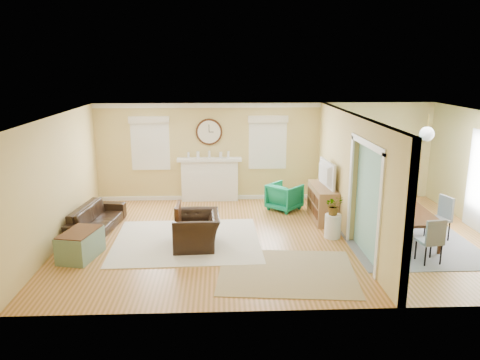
# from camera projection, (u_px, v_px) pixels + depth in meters

# --- Properties ---
(floor) EXTENTS (9.00, 9.00, 0.00)m
(floor) POSITION_uv_depth(u_px,v_px,m) (278.00, 238.00, 9.92)
(floor) COLOR #8F5D20
(floor) RESTS_ON ground
(wall_back) EXTENTS (9.00, 0.02, 2.60)m
(wall_back) POSITION_uv_depth(u_px,v_px,m) (265.00, 152.00, 12.51)
(wall_back) COLOR tan
(wall_back) RESTS_ON ground
(wall_front) EXTENTS (9.00, 0.02, 2.60)m
(wall_front) POSITION_uv_depth(u_px,v_px,m) (306.00, 228.00, 6.70)
(wall_front) COLOR tan
(wall_front) RESTS_ON ground
(wall_left) EXTENTS (0.02, 6.00, 2.60)m
(wall_left) POSITION_uv_depth(u_px,v_px,m) (57.00, 181.00, 9.42)
(wall_left) COLOR tan
(wall_left) RESTS_ON ground
(ceiling) EXTENTS (9.00, 6.00, 0.02)m
(ceiling) POSITION_uv_depth(u_px,v_px,m) (281.00, 115.00, 9.29)
(ceiling) COLOR white
(ceiling) RESTS_ON wall_back
(partition) EXTENTS (0.17, 6.00, 2.60)m
(partition) POSITION_uv_depth(u_px,v_px,m) (349.00, 172.00, 9.93)
(partition) COLOR tan
(partition) RESTS_ON ground
(fireplace) EXTENTS (1.70, 0.30, 1.17)m
(fireplace) POSITION_uv_depth(u_px,v_px,m) (210.00, 179.00, 12.51)
(fireplace) COLOR white
(fireplace) RESTS_ON ground
(wall_clock) EXTENTS (0.70, 0.07, 0.70)m
(wall_clock) POSITION_uv_depth(u_px,v_px,m) (209.00, 132.00, 12.29)
(wall_clock) COLOR #462110
(wall_clock) RESTS_ON wall_back
(window_left) EXTENTS (1.05, 0.13, 1.42)m
(window_left) POSITION_uv_depth(u_px,v_px,m) (150.00, 140.00, 12.25)
(window_left) COLOR white
(window_left) RESTS_ON wall_back
(window_right) EXTENTS (1.05, 0.13, 1.42)m
(window_right) POSITION_uv_depth(u_px,v_px,m) (268.00, 139.00, 12.38)
(window_right) COLOR white
(window_right) RESTS_ON wall_back
(pendant) EXTENTS (0.30, 0.30, 0.55)m
(pendant) POSITION_uv_depth(u_px,v_px,m) (427.00, 134.00, 9.51)
(pendant) COLOR gold
(pendant) RESTS_ON ceiling
(rug_cream) EXTENTS (3.06, 2.67, 0.02)m
(rug_cream) POSITION_uv_depth(u_px,v_px,m) (187.00, 241.00, 9.73)
(rug_cream) COLOR silver
(rug_cream) RESTS_ON floor
(rug_jute) EXTENTS (2.57, 2.18, 0.01)m
(rug_jute) POSITION_uv_depth(u_px,v_px,m) (287.00, 272.00, 8.28)
(rug_jute) COLOR tan
(rug_jute) RESTS_ON floor
(rug_grey) EXTENTS (2.54, 3.17, 0.01)m
(rug_grey) POSITION_uv_depth(u_px,v_px,m) (405.00, 239.00, 9.83)
(rug_grey) COLOR slate
(rug_grey) RESTS_ON floor
(sofa) EXTENTS (0.97, 1.96, 0.55)m
(sofa) POSITION_uv_depth(u_px,v_px,m) (97.00, 218.00, 10.33)
(sofa) COLOR black
(sofa) RESTS_ON floor
(eames_chair) EXTENTS (0.97, 1.09, 0.68)m
(eames_chair) POSITION_uv_depth(u_px,v_px,m) (196.00, 230.00, 9.39)
(eames_chair) COLOR black
(eames_chair) RESTS_ON floor
(green_chair) EXTENTS (1.03, 1.03, 0.67)m
(green_chair) POSITION_uv_depth(u_px,v_px,m) (284.00, 197.00, 11.77)
(green_chair) COLOR #1C7357
(green_chair) RESTS_ON floor
(trunk) EXTENTS (0.75, 1.02, 0.53)m
(trunk) POSITION_uv_depth(u_px,v_px,m) (81.00, 245.00, 8.85)
(trunk) COLOR gray
(trunk) RESTS_ON floor
(credenza) EXTENTS (0.47, 1.38, 0.80)m
(credenza) POSITION_uv_depth(u_px,v_px,m) (322.00, 203.00, 11.04)
(credenza) COLOR olive
(credenza) RESTS_ON floor
(tv) EXTENTS (0.23, 1.06, 0.61)m
(tv) POSITION_uv_depth(u_px,v_px,m) (323.00, 174.00, 10.87)
(tv) COLOR black
(tv) RESTS_ON credenza
(garden_stool) EXTENTS (0.34, 0.34, 0.51)m
(garden_stool) POSITION_uv_depth(u_px,v_px,m) (333.00, 226.00, 9.89)
(garden_stool) COLOR white
(garden_stool) RESTS_ON floor
(potted_plant) EXTENTS (0.43, 0.39, 0.42)m
(potted_plant) POSITION_uv_depth(u_px,v_px,m) (334.00, 205.00, 9.78)
(potted_plant) COLOR #337F33
(potted_plant) RESTS_ON garden_stool
(dining_table) EXTENTS (1.06, 1.81, 0.62)m
(dining_table) POSITION_uv_depth(u_px,v_px,m) (406.00, 225.00, 9.75)
(dining_table) COLOR #462110
(dining_table) RESTS_ON floor
(dining_chair_n) EXTENTS (0.52, 0.52, 0.95)m
(dining_chair_n) POSITION_uv_depth(u_px,v_px,m) (387.00, 199.00, 10.79)
(dining_chair_n) COLOR slate
(dining_chair_n) RESTS_ON floor
(dining_chair_s) EXTENTS (0.45, 0.45, 0.88)m
(dining_chair_s) POSITION_uv_depth(u_px,v_px,m) (430.00, 236.00, 8.57)
(dining_chair_s) COLOR slate
(dining_chair_s) RESTS_ON floor
(dining_chair_w) EXTENTS (0.41, 0.41, 0.90)m
(dining_chair_w) POSITION_uv_depth(u_px,v_px,m) (374.00, 215.00, 9.71)
(dining_chair_w) COLOR white
(dining_chair_w) RESTS_ON floor
(dining_chair_e) EXTENTS (0.50, 0.50, 0.93)m
(dining_chair_e) POSITION_uv_depth(u_px,v_px,m) (438.00, 215.00, 9.71)
(dining_chair_e) COLOR slate
(dining_chair_e) RESTS_ON floor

